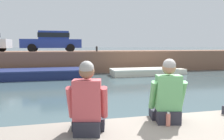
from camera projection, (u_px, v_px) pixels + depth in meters
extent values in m
plane|color=#3D5156|center=(104.00, 90.00, 9.47)|extent=(400.00, 400.00, 0.00)
cube|color=brown|center=(84.00, 60.00, 17.98)|extent=(60.00, 6.00, 1.46)
cube|color=#9F6C52|center=(88.00, 52.00, 15.10)|extent=(60.00, 0.24, 0.08)
cube|color=navy|center=(38.00, 74.00, 12.97)|extent=(5.45, 2.10, 0.46)
cube|color=navy|center=(38.00, 70.00, 12.94)|extent=(5.51, 2.16, 0.08)
cube|color=brown|center=(45.00, 71.00, 13.05)|extent=(0.24, 1.88, 0.06)
cube|color=silver|center=(143.00, 72.00, 14.26)|extent=(4.21, 1.43, 0.36)
cube|color=silver|center=(178.00, 71.00, 14.83)|extent=(0.84, 0.79, 0.36)
cube|color=white|center=(143.00, 69.00, 14.24)|extent=(4.27, 1.49, 0.08)
cube|color=brown|center=(139.00, 71.00, 14.18)|extent=(0.24, 1.29, 0.06)
cylinder|color=black|center=(2.00, 48.00, 16.48)|extent=(0.61, 0.20, 0.60)
cube|color=#233893|center=(52.00, 44.00, 16.46)|extent=(4.37, 1.95, 0.64)
cube|color=#233893|center=(54.00, 35.00, 16.43)|extent=(2.21, 1.66, 0.60)
cube|color=black|center=(54.00, 35.00, 16.43)|extent=(2.30, 1.70, 0.33)
cylinder|color=black|center=(32.00, 48.00, 15.27)|extent=(0.61, 0.20, 0.60)
cylinder|color=black|center=(34.00, 48.00, 17.03)|extent=(0.61, 0.20, 0.60)
cylinder|color=black|center=(71.00, 48.00, 15.96)|extent=(0.61, 0.20, 0.60)
cylinder|color=black|center=(69.00, 48.00, 17.72)|extent=(0.61, 0.20, 0.60)
cylinder|color=#2D2B28|center=(97.00, 50.00, 15.36)|extent=(0.14, 0.14, 0.35)
sphere|color=#2D2B28|center=(97.00, 47.00, 15.34)|extent=(0.15, 0.15, 0.15)
cube|color=#282833|center=(87.00, 126.00, 2.86)|extent=(0.39, 0.35, 0.20)
cube|color=#282833|center=(89.00, 123.00, 3.08)|extent=(0.50, 0.41, 0.14)
cube|color=#C64C51|center=(87.00, 100.00, 2.82)|extent=(0.40, 0.29, 0.52)
cylinder|color=#C64C51|center=(104.00, 103.00, 2.88)|extent=(0.15, 0.30, 0.47)
cylinder|color=#C64C51|center=(71.00, 103.00, 2.87)|extent=(0.15, 0.30, 0.47)
sphere|color=brown|center=(87.00, 71.00, 2.78)|extent=(0.20, 0.20, 0.20)
sphere|color=gray|center=(87.00, 68.00, 2.76)|extent=(0.19, 0.19, 0.19)
cube|color=#282833|center=(168.00, 116.00, 3.29)|extent=(0.39, 0.35, 0.20)
cube|color=#282833|center=(164.00, 113.00, 3.51)|extent=(0.50, 0.41, 0.14)
cube|color=#66B26B|center=(168.00, 92.00, 3.25)|extent=(0.40, 0.29, 0.52)
cylinder|color=#66B26B|center=(182.00, 95.00, 3.31)|extent=(0.15, 0.30, 0.47)
cylinder|color=#66B26B|center=(153.00, 95.00, 3.31)|extent=(0.15, 0.30, 0.47)
sphere|color=#A37556|center=(169.00, 68.00, 3.21)|extent=(0.20, 0.20, 0.20)
sphere|color=gray|center=(169.00, 65.00, 3.19)|extent=(0.19, 0.19, 0.19)
cylinder|color=#E07F6B|center=(168.00, 120.00, 3.15)|extent=(0.06, 0.06, 0.18)
cylinder|color=white|center=(168.00, 113.00, 3.14)|extent=(0.04, 0.04, 0.02)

